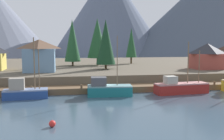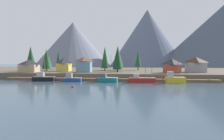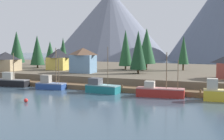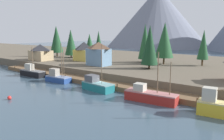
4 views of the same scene
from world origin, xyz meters
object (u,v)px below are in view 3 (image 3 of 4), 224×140
at_px(fishing_boat_blue, 50,84).
at_px(house_tan, 6,61).
at_px(house_blue, 83,60).
at_px(house_yellow, 59,59).
at_px(conifer_centre, 63,49).
at_px(conifer_back_left, 50,51).
at_px(conifer_mid_right, 37,50).
at_px(fishing_boat_teal, 101,87).
at_px(fishing_boat_black, 12,82).
at_px(channel_buoy, 26,100).
at_px(conifer_far_left, 147,46).
at_px(fishing_boat_yellow, 221,93).
at_px(fishing_boat_red, 159,91).
at_px(conifer_near_left, 138,50).
at_px(conifer_near_right, 17,47).
at_px(conifer_back_right, 183,50).
at_px(conifer_mid_left, 126,48).

xyz_separation_m(fishing_boat_blue, house_tan, (-23.02, 11.19, 4.21)).
relative_size(house_blue, house_yellow, 1.06).
relative_size(house_yellow, conifer_centre, 0.62).
relative_size(house_blue, conifer_back_left, 0.76).
distance_m(fishing_boat_blue, conifer_mid_right, 31.30).
bearing_deg(conifer_back_left, house_tan, -81.25).
bearing_deg(fishing_boat_teal, house_yellow, 144.88).
bearing_deg(conifer_mid_right, fishing_boat_black, -67.60).
bearing_deg(fishing_boat_teal, channel_buoy, -113.55).
relative_size(fishing_boat_blue, conifer_centre, 0.92).
bearing_deg(fishing_boat_black, conifer_far_left, 43.92).
bearing_deg(fishing_boat_yellow, conifer_mid_right, 151.88).
relative_size(fishing_boat_red, conifer_mid_right, 0.88).
relative_size(conifer_near_left, conifer_far_left, 0.91).
xyz_separation_m(conifer_near_left, channel_buoy, (-10.18, -32.60, -8.34)).
distance_m(fishing_boat_blue, conifer_near_left, 24.72).
xyz_separation_m(fishing_boat_black, conifer_far_left, (25.59, 28.18, 8.56)).
relative_size(conifer_near_left, conifer_centre, 1.11).
height_order(fishing_boat_teal, conifer_near_right, conifer_near_right).
distance_m(conifer_back_right, channel_buoy, 51.13).
distance_m(house_yellow, conifer_centre, 21.69).
xyz_separation_m(conifer_near_right, conifer_back_right, (53.10, 9.46, -0.80)).
relative_size(conifer_near_left, conifer_back_left, 1.27).
relative_size(conifer_near_right, conifer_centre, 1.18).
xyz_separation_m(fishing_boat_teal, conifer_centre, (-33.54, 38.53, 7.23)).
relative_size(fishing_boat_teal, conifer_back_left, 1.09).
height_order(conifer_back_right, conifer_centre, conifer_back_right).
bearing_deg(fishing_boat_teal, conifer_mid_left, 105.15).
distance_m(fishing_boat_teal, conifer_near_right, 47.87).
distance_m(fishing_boat_blue, house_blue, 14.97).
bearing_deg(conifer_far_left, conifer_near_right, -172.18).
bearing_deg(channel_buoy, fishing_boat_red, 35.44).
relative_size(fishing_boat_blue, conifer_mid_right, 0.89).
distance_m(fishing_boat_red, house_blue, 28.82).
height_order(fishing_boat_teal, house_tan, fishing_boat_teal).
xyz_separation_m(fishing_boat_yellow, house_tan, (-59.60, 11.27, 3.89)).
height_order(fishing_boat_red, conifer_mid_right, conifer_mid_right).
bearing_deg(fishing_boat_black, house_yellow, 83.73).
bearing_deg(house_yellow, fishing_boat_black, -92.43).
bearing_deg(conifer_mid_left, channel_buoy, -93.76).
relative_size(fishing_boat_blue, fishing_boat_yellow, 1.00).
xyz_separation_m(conifer_mid_left, conifer_back_right, (16.75, 3.55, -0.60)).
distance_m(fishing_boat_teal, fishing_boat_yellow, 23.60).
distance_m(conifer_near_left, conifer_far_left, 10.45).
height_order(fishing_boat_yellow, house_blue, fishing_boat_yellow).
xyz_separation_m(conifer_back_right, channel_buoy, (-19.57, -46.53, -8.13)).
height_order(house_blue, conifer_mid_left, conifer_mid_left).
bearing_deg(conifer_far_left, fishing_boat_black, -132.24).
bearing_deg(fishing_boat_black, conifer_near_right, 124.07).
height_order(fishing_boat_red, house_tan, fishing_boat_red).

